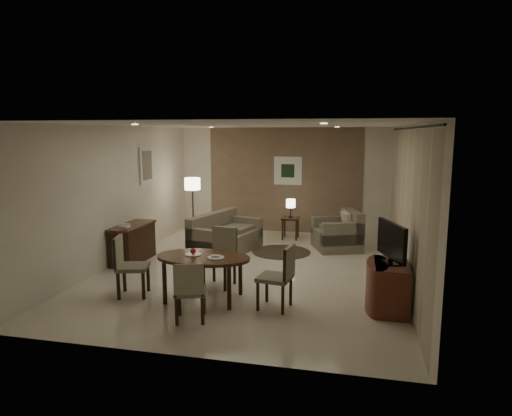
% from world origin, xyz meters
% --- Properties ---
extents(room_shell, '(5.50, 7.00, 2.70)m').
position_xyz_m(room_shell, '(0.00, 0.40, 1.35)').
color(room_shell, beige).
rests_on(room_shell, ground).
extents(taupe_accent, '(3.96, 0.03, 2.70)m').
position_xyz_m(taupe_accent, '(0.00, 3.48, 1.35)').
color(taupe_accent, '#7B644C').
rests_on(taupe_accent, wall_back).
extents(curtain_wall, '(0.08, 6.70, 2.58)m').
position_xyz_m(curtain_wall, '(2.68, 0.00, 1.32)').
color(curtain_wall, beige).
rests_on(curtain_wall, wall_right).
extents(curtain_rod, '(0.03, 6.80, 0.03)m').
position_xyz_m(curtain_rod, '(2.68, 0.00, 2.64)').
color(curtain_rod, black).
rests_on(curtain_rod, wall_right).
extents(art_back_frame, '(0.72, 0.03, 0.72)m').
position_xyz_m(art_back_frame, '(0.10, 3.46, 1.60)').
color(art_back_frame, silver).
rests_on(art_back_frame, wall_back).
extents(art_back_canvas, '(0.34, 0.01, 0.34)m').
position_xyz_m(art_back_canvas, '(0.10, 3.44, 1.60)').
color(art_back_canvas, black).
rests_on(art_back_canvas, wall_back).
extents(art_left_frame, '(0.03, 0.60, 0.80)m').
position_xyz_m(art_left_frame, '(-2.72, 1.20, 1.85)').
color(art_left_frame, silver).
rests_on(art_left_frame, wall_left).
extents(art_left_canvas, '(0.01, 0.46, 0.64)m').
position_xyz_m(art_left_canvas, '(-2.71, 1.20, 1.85)').
color(art_left_canvas, gray).
rests_on(art_left_canvas, wall_left).
extents(downlight_nl, '(0.10, 0.10, 0.01)m').
position_xyz_m(downlight_nl, '(-1.40, -1.80, 2.69)').
color(downlight_nl, white).
rests_on(downlight_nl, ceiling).
extents(downlight_nr, '(0.10, 0.10, 0.01)m').
position_xyz_m(downlight_nr, '(1.40, -1.80, 2.69)').
color(downlight_nr, white).
rests_on(downlight_nr, ceiling).
extents(downlight_fl, '(0.10, 0.10, 0.01)m').
position_xyz_m(downlight_fl, '(-1.40, 1.80, 2.69)').
color(downlight_fl, white).
rests_on(downlight_fl, ceiling).
extents(downlight_fr, '(0.10, 0.10, 0.01)m').
position_xyz_m(downlight_fr, '(1.40, 1.80, 2.69)').
color(downlight_fr, white).
rests_on(downlight_fr, ceiling).
extents(console_desk, '(0.48, 1.20, 0.75)m').
position_xyz_m(console_desk, '(-2.49, 0.00, 0.38)').
color(console_desk, '#482D17').
rests_on(console_desk, floor).
extents(telephone, '(0.20, 0.14, 0.09)m').
position_xyz_m(telephone, '(-2.49, -0.30, 0.80)').
color(telephone, white).
rests_on(telephone, console_desk).
extents(tv_cabinet, '(0.48, 0.90, 0.70)m').
position_xyz_m(tv_cabinet, '(2.40, -1.50, 0.35)').
color(tv_cabinet, brown).
rests_on(tv_cabinet, floor).
extents(flat_tv, '(0.36, 0.85, 0.60)m').
position_xyz_m(flat_tv, '(2.38, -1.50, 1.02)').
color(flat_tv, black).
rests_on(flat_tv, tv_cabinet).
extents(dining_table, '(1.47, 0.92, 0.69)m').
position_xyz_m(dining_table, '(-0.40, -1.70, 0.34)').
color(dining_table, '#482D17').
rests_on(dining_table, floor).
extents(chair_near, '(0.52, 0.52, 0.86)m').
position_xyz_m(chair_near, '(-0.31, -2.51, 0.43)').
color(chair_near, '#75695A').
rests_on(chair_near, floor).
extents(chair_far, '(0.53, 0.53, 0.98)m').
position_xyz_m(chair_far, '(-0.35, -1.06, 0.49)').
color(chair_far, '#75695A').
rests_on(chair_far, floor).
extents(chair_left, '(0.57, 0.57, 0.96)m').
position_xyz_m(chair_left, '(-1.54, -1.78, 0.48)').
color(chair_left, '#75695A').
rests_on(chair_left, floor).
extents(chair_right, '(0.53, 0.53, 0.95)m').
position_xyz_m(chair_right, '(0.74, -1.81, 0.48)').
color(chair_right, '#75695A').
rests_on(chair_right, floor).
extents(plate_a, '(0.26, 0.26, 0.02)m').
position_xyz_m(plate_a, '(-0.58, -1.65, 0.70)').
color(plate_a, white).
rests_on(plate_a, dining_table).
extents(plate_b, '(0.26, 0.26, 0.02)m').
position_xyz_m(plate_b, '(-0.18, -1.75, 0.70)').
color(plate_b, white).
rests_on(plate_b, dining_table).
extents(fruit_apple, '(0.09, 0.09, 0.09)m').
position_xyz_m(fruit_apple, '(-0.58, -1.65, 0.75)').
color(fruit_apple, '#A21213').
rests_on(fruit_apple, plate_a).
extents(napkin, '(0.12, 0.08, 0.03)m').
position_xyz_m(napkin, '(-0.18, -1.75, 0.72)').
color(napkin, white).
rests_on(napkin, plate_b).
extents(round_rug, '(1.26, 1.26, 0.01)m').
position_xyz_m(round_rug, '(0.30, 1.37, 0.01)').
color(round_rug, '#403724').
rests_on(round_rug, floor).
extents(sofa, '(1.94, 1.31, 0.83)m').
position_xyz_m(sofa, '(-0.87, 1.12, 0.42)').
color(sofa, '#75695A').
rests_on(sofa, floor).
extents(armchair, '(1.21, 1.24, 0.86)m').
position_xyz_m(armchair, '(1.45, 1.90, 0.43)').
color(armchair, '#75695A').
rests_on(armchair, floor).
extents(side_table, '(0.41, 0.41, 0.53)m').
position_xyz_m(side_table, '(0.30, 2.67, 0.26)').
color(side_table, black).
rests_on(side_table, floor).
extents(table_lamp, '(0.22, 0.22, 0.50)m').
position_xyz_m(table_lamp, '(0.30, 2.67, 0.78)').
color(table_lamp, '#FFEAC1').
rests_on(table_lamp, side_table).
extents(floor_lamp, '(0.38, 0.38, 1.49)m').
position_xyz_m(floor_lamp, '(-2.03, 2.21, 0.74)').
color(floor_lamp, '#FFE5B7').
rests_on(floor_lamp, floor).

